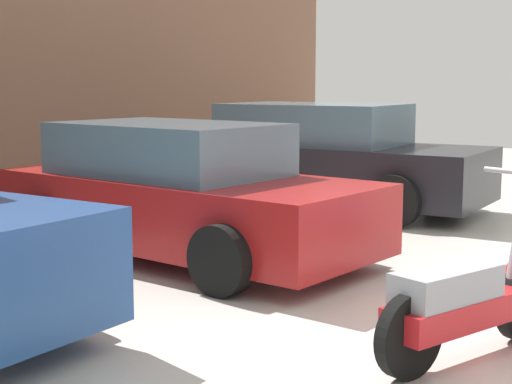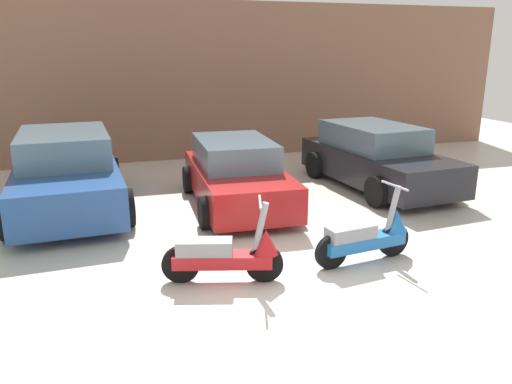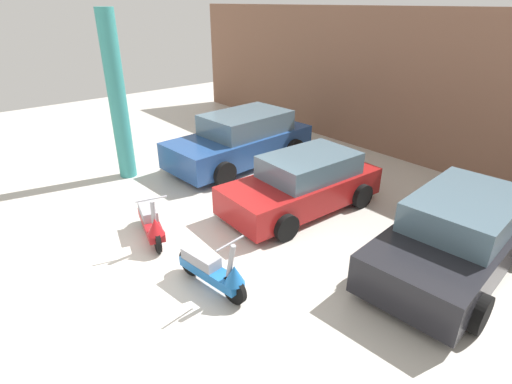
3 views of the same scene
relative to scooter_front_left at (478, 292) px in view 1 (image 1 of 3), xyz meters
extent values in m
cylinder|color=black|center=(-0.59, 0.17, -0.15)|extent=(0.50, 0.21, 0.49)
cube|color=#B2191E|center=(-0.07, 0.02, -0.08)|extent=(1.31, 0.63, 0.17)
cube|color=gray|center=(-0.29, 0.08, 0.10)|extent=(0.77, 0.47, 0.19)
cylinder|color=black|center=(-1.14, 2.59, -0.07)|extent=(0.26, 0.66, 0.65)
cube|color=maroon|center=(0.97, 3.19, 0.07)|extent=(1.70, 3.77, 0.62)
cube|color=slate|center=(0.98, 3.41, 0.63)|extent=(1.45, 2.13, 0.49)
cylinder|color=black|center=(1.72, 2.01, -0.11)|extent=(0.22, 0.57, 0.57)
cylinder|color=black|center=(0.12, 2.08, -0.11)|extent=(0.22, 0.57, 0.57)
cylinder|color=black|center=(1.82, 4.30, -0.11)|extent=(0.22, 0.57, 0.57)
cylinder|color=black|center=(0.22, 4.37, -0.11)|extent=(0.22, 0.57, 0.57)
cube|color=black|center=(4.25, 3.59, 0.11)|extent=(2.01, 4.12, 0.67)
cube|color=slate|center=(4.23, 3.83, 0.70)|extent=(1.66, 2.36, 0.52)
cylinder|color=black|center=(5.22, 2.43, -0.09)|extent=(0.26, 0.62, 0.61)
cylinder|color=black|center=(3.50, 2.28, -0.09)|extent=(0.26, 0.62, 0.61)
cylinder|color=black|center=(5.00, 4.90, -0.09)|extent=(0.26, 0.62, 0.61)
cylinder|color=black|center=(3.28, 4.75, -0.09)|extent=(0.26, 0.62, 0.61)
camera|label=1|loc=(-4.48, -1.63, 1.26)|focal=55.00mm
camera|label=2|loc=(-1.39, -5.81, 2.54)|focal=35.00mm
camera|label=3|loc=(6.53, -2.78, 3.92)|focal=28.00mm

